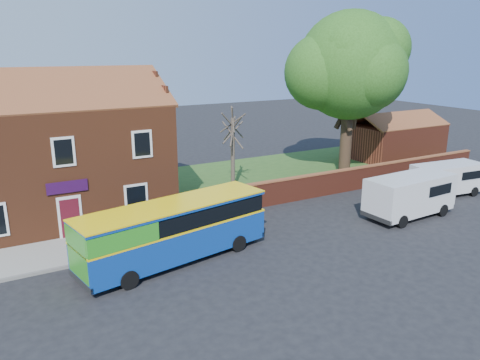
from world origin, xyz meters
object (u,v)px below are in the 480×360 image
van_far (447,178)px  van_near (410,194)px  bus (169,230)px  large_tree (349,69)px

van_far → van_near: bearing=-156.9°
bus → van_near: size_ratio=1.67×
van_far → large_tree: 10.60m
van_near → van_far: bearing=14.5°
bus → van_near: (14.45, -1.00, -0.22)m
bus → van_far: (19.95, 0.70, -0.38)m
van_near → large_tree: bearing=68.2°
van_far → bus: bearing=-172.1°
van_far → large_tree: size_ratio=0.41×
van_near → large_tree: large_tree is taller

